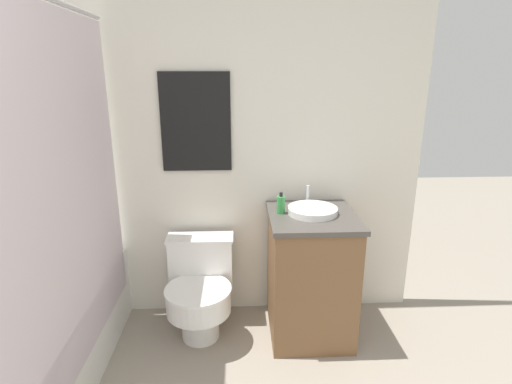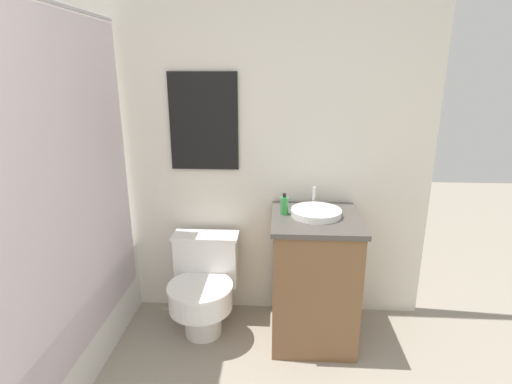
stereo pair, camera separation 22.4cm
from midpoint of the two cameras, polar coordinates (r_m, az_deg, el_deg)
name	(u,v)px [view 1 (the left image)]	position (r m, az deg, el deg)	size (l,w,h in m)	color
wall_back	(190,139)	(2.68, -11.79, 7.47)	(3.09, 0.07, 2.50)	silver
shower_area	(38,345)	(2.56, -31.06, -18.33)	(0.57, 1.56, 1.98)	white
toilet	(200,288)	(2.71, -10.44, -13.38)	(0.44, 0.55, 0.63)	white
vanity	(310,275)	(2.63, 5.31, -11.74)	(0.54, 0.58, 0.83)	brown
sink	(312,210)	(2.48, 5.51, -2.66)	(0.31, 0.34, 0.13)	white
soap_bottle	(281,204)	(2.46, 0.98, -1.83)	(0.05, 0.05, 0.13)	green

